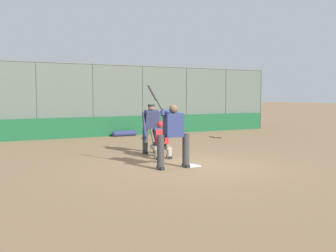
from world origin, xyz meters
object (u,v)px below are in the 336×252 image
(umpire_home, at_px, (151,127))
(equipment_bag_dugout_side, at_px, (125,133))
(spare_bat_by_padding, at_px, (214,137))
(fielding_glove_on_dirt, at_px, (145,138))
(spare_bat_near_backstop, at_px, (171,134))
(batter_at_plate, at_px, (173,134))
(catcher_behind_plate, at_px, (161,139))

(umpire_home, distance_m, equipment_bag_dugout_side, 5.96)
(spare_bat_by_padding, distance_m, fielding_glove_on_dirt, 3.24)
(spare_bat_near_backstop, xyz_separation_m, spare_bat_by_padding, (-1.03, 2.24, 0.00))
(spare_bat_near_backstop, height_order, equipment_bag_dugout_side, equipment_bag_dugout_side)
(spare_bat_near_backstop, relative_size, fielding_glove_on_dirt, 3.16)
(batter_at_plate, relative_size, spare_bat_by_padding, 2.55)
(spare_bat_by_padding, relative_size, equipment_bag_dugout_side, 0.68)
(catcher_behind_plate, relative_size, spare_bat_by_padding, 1.33)
(batter_at_plate, distance_m, umpire_home, 2.77)
(catcher_behind_plate, bearing_deg, batter_at_plate, 78.94)
(catcher_behind_plate, xyz_separation_m, umpire_home, (-0.14, -1.03, 0.29))
(spare_bat_by_padding, bearing_deg, batter_at_plate, 137.46)
(batter_at_plate, relative_size, fielding_glove_on_dirt, 7.89)
(equipment_bag_dugout_side, bearing_deg, spare_bat_near_backstop, 171.61)
(batter_at_plate, xyz_separation_m, spare_bat_by_padding, (-5.40, -5.86, -0.90))
(spare_bat_near_backstop, bearing_deg, spare_bat_by_padding, 122.66)
(batter_at_plate, distance_m, spare_bat_by_padding, 8.02)
(spare_bat_near_backstop, bearing_deg, batter_at_plate, 69.56)
(spare_bat_by_padding, relative_size, fielding_glove_on_dirt, 3.10)
(umpire_home, height_order, fielding_glove_on_dirt, umpire_home)
(catcher_behind_plate, relative_size, umpire_home, 0.70)
(umpire_home, height_order, equipment_bag_dugout_side, umpire_home)
(umpire_home, distance_m, spare_bat_by_padding, 5.78)
(spare_bat_near_backstop, height_order, spare_bat_by_padding, same)
(batter_at_plate, bearing_deg, catcher_behind_plate, -105.55)
(umpire_home, xyz_separation_m, spare_bat_near_backstop, (-3.73, -5.41, -0.86))
(umpire_home, xyz_separation_m, fielding_glove_on_dirt, (-1.71, -4.24, -0.84))
(catcher_behind_plate, xyz_separation_m, equipment_bag_dugout_side, (-1.50, -6.78, -0.47))
(spare_bat_by_padding, bearing_deg, fielding_glove_on_dirt, 70.84)
(catcher_behind_plate, height_order, umpire_home, umpire_home)
(fielding_glove_on_dirt, xyz_separation_m, equipment_bag_dugout_side, (0.35, -1.52, 0.09))
(spare_bat_by_padding, xyz_separation_m, equipment_bag_dugout_side, (3.40, -2.59, 0.10))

